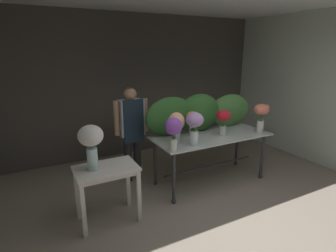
{
  "coord_description": "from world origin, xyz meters",
  "views": [
    {
      "loc": [
        -2.08,
        -1.89,
        2.15
      ],
      "look_at": [
        -0.36,
        1.41,
        1.09
      ],
      "focal_mm": 28.72,
      "sensor_mm": 36.0,
      "label": 1
    }
  ],
  "objects": [
    {
      "name": "wall_right",
      "position": [
        2.81,
        1.7,
        1.42
      ],
      "size": [
        0.12,
        3.53,
        2.85
      ],
      "primitive_type": "cube",
      "color": "silver",
      "rests_on": "ground"
    },
    {
      "name": "florist",
      "position": [
        -0.66,
        2.1,
        0.97
      ],
      "size": [
        0.57,
        0.24,
        1.59
      ],
      "color": "#232328",
      "rests_on": "ground"
    },
    {
      "name": "vase_peach_snapdragons",
      "position": [
        -0.22,
        1.41,
        1.1
      ],
      "size": [
        0.24,
        0.24,
        0.46
      ],
      "color": "silver",
      "rests_on": "display_table_glass"
    },
    {
      "name": "vase_violet_anemones",
      "position": [
        -0.43,
        1.12,
        1.12
      ],
      "size": [
        0.24,
        0.24,
        0.47
      ],
      "color": "silver",
      "rests_on": "display_table_glass"
    },
    {
      "name": "vase_sunset_roses",
      "position": [
        0.15,
        1.55,
        1.09
      ],
      "size": [
        0.21,
        0.21,
        0.41
      ],
      "color": "silver",
      "rests_on": "display_table_glass"
    },
    {
      "name": "wall_back",
      "position": [
        0.0,
        3.41,
        1.42
      ],
      "size": [
        5.61,
        0.12,
        2.85
      ],
      "primitive_type": "cube",
      "color": "#4C4742",
      "rests_on": "ground"
    },
    {
      "name": "side_table_white",
      "position": [
        -1.35,
        1.18,
        0.64
      ],
      "size": [
        0.77,
        0.5,
        0.75
      ],
      "color": "silver",
      "rests_on": "ground"
    },
    {
      "name": "ground_plane",
      "position": [
        0.0,
        1.7,
        0.0
      ],
      "size": [
        7.49,
        7.49,
        0.0
      ],
      "primitive_type": "plane",
      "color": "gray"
    },
    {
      "name": "foliage_backdrop",
      "position": [
        0.44,
        1.75,
        1.13
      ],
      "size": [
        2.05,
        0.31,
        0.63
      ],
      "color": "#2D6028",
      "rests_on": "display_table_glass"
    },
    {
      "name": "vase_lilac_peonies",
      "position": [
        -0.05,
        1.18,
        1.13
      ],
      "size": [
        0.26,
        0.26,
        0.49
      ],
      "color": "silver",
      "rests_on": "display_table_glass"
    },
    {
      "name": "vase_coral_lilies",
      "position": [
        1.25,
        1.19,
        1.14
      ],
      "size": [
        0.27,
        0.24,
        0.48
      ],
      "color": "silver",
      "rests_on": "display_table_glass"
    },
    {
      "name": "vase_white_roses_tall",
      "position": [
        -1.5,
        1.18,
        1.12
      ],
      "size": [
        0.3,
        0.3,
        0.56
      ],
      "color": "silver",
      "rests_on": "side_table_white"
    },
    {
      "name": "display_table_glass",
      "position": [
        0.45,
        1.45,
        0.69
      ],
      "size": [
        1.92,
        0.83,
        0.82
      ],
      "color": "silver",
      "rests_on": "ground"
    },
    {
      "name": "vase_crimson_stock",
      "position": [
        0.62,
        1.38,
        1.09
      ],
      "size": [
        0.22,
        0.22,
        0.41
      ],
      "color": "silver",
      "rests_on": "display_table_glass"
    }
  ]
}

